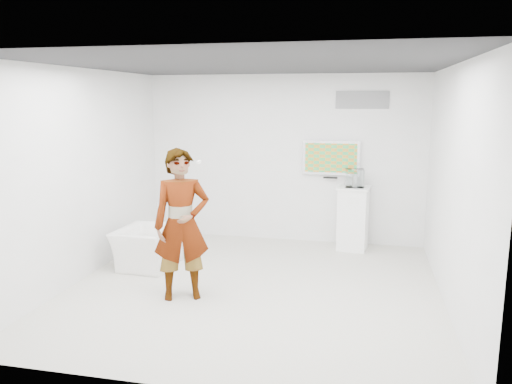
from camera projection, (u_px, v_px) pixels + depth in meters
room at (253, 181)px, 6.61m from camera, size 5.01×5.01×3.00m
tv at (331, 158)px, 8.77m from camera, size 1.00×0.08×0.60m
logo_decal at (362, 100)px, 8.51m from camera, size 0.90×0.02×0.30m
person at (182, 225)px, 6.40m from camera, size 0.85×0.72×1.96m
armchair at (146, 247)px, 7.73m from camera, size 0.86×0.98×0.61m
pedestal at (353, 218)px, 8.58m from camera, size 0.59×0.59×1.10m
floor_uplight at (359, 238)px, 8.79m from camera, size 0.26×0.26×0.31m
vitrine at (354, 178)px, 8.45m from camera, size 0.33×0.33×0.30m
console at (354, 180)px, 8.46m from camera, size 0.09×0.17×0.22m
wii_remote at (199, 162)px, 6.45m from camera, size 0.04×0.13×0.03m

